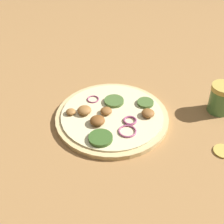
% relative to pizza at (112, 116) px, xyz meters
% --- Properties ---
extents(ground_plane, '(3.00, 3.00, 0.00)m').
position_rel_pizza_xyz_m(ground_plane, '(0.00, -0.00, -0.01)').
color(ground_plane, '#9E703F').
extents(pizza, '(0.26, 0.26, 0.03)m').
position_rel_pizza_xyz_m(pizza, '(0.00, 0.00, 0.00)').
color(pizza, '#D6B77A').
rests_on(pizza, ground_plane).
extents(spice_jar, '(0.06, 0.06, 0.07)m').
position_rel_pizza_xyz_m(spice_jar, '(-0.04, -0.26, 0.03)').
color(spice_jar, '#4C7F42').
rests_on(spice_jar, ground_plane).
extents(loose_cap, '(0.04, 0.04, 0.01)m').
position_rel_pizza_xyz_m(loose_cap, '(-0.16, -0.20, -0.01)').
color(loose_cap, gold).
rests_on(loose_cap, ground_plane).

